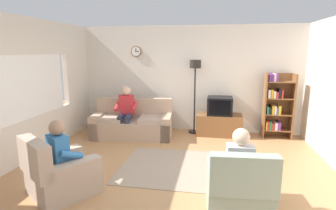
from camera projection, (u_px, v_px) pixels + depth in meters
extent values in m
plane|color=#B27F51|center=(173.00, 171.00, 4.73)|extent=(12.00, 12.00, 0.00)
cube|color=silver|center=(189.00, 79.00, 7.03)|extent=(6.20, 0.12, 2.70)
cylinder|color=brown|center=(136.00, 51.00, 7.05)|extent=(0.28, 0.03, 0.28)
cylinder|color=white|center=(136.00, 51.00, 7.04)|extent=(0.24, 0.01, 0.24)
cube|color=black|center=(136.00, 50.00, 7.03)|extent=(0.02, 0.01, 0.09)
cube|color=black|center=(137.00, 51.00, 7.03)|extent=(0.11, 0.01, 0.01)
cube|color=silver|center=(25.00, 140.00, 5.15)|extent=(0.12, 5.80, 0.80)
cube|color=silver|center=(14.00, 35.00, 4.76)|extent=(0.12, 5.80, 0.70)
cube|color=silver|center=(77.00, 77.00, 6.98)|extent=(0.12, 1.10, 1.20)
cube|color=white|center=(32.00, 86.00, 5.23)|extent=(0.04, 2.00, 1.30)
cube|color=white|center=(31.00, 86.00, 5.24)|extent=(0.03, 1.90, 1.20)
cube|color=tan|center=(132.00, 128.00, 6.57)|extent=(1.97, 1.03, 0.42)
cube|color=tan|center=(135.00, 107.00, 6.83)|extent=(1.91, 0.39, 0.48)
cube|color=tan|center=(167.00, 126.00, 6.49)|extent=(0.30, 0.86, 0.56)
cube|color=tan|center=(99.00, 125.00, 6.62)|extent=(0.30, 0.86, 0.56)
cube|color=tan|center=(152.00, 119.00, 6.43)|extent=(0.67, 0.74, 0.10)
cube|color=tan|center=(111.00, 118.00, 6.51)|extent=(0.67, 0.74, 0.10)
cube|color=brown|center=(219.00, 125.00, 6.71)|extent=(1.10, 0.56, 0.53)
cube|color=black|center=(219.00, 121.00, 6.96)|extent=(1.10, 0.04, 0.03)
cube|color=black|center=(220.00, 106.00, 6.60)|extent=(0.60, 0.48, 0.44)
cube|color=black|center=(220.00, 108.00, 6.36)|extent=(0.50, 0.01, 0.36)
cube|color=brown|center=(264.00, 106.00, 6.47)|extent=(0.04, 0.36, 1.55)
cube|color=brown|center=(292.00, 107.00, 6.36)|extent=(0.04, 0.36, 1.55)
cube|color=brown|center=(277.00, 105.00, 6.58)|extent=(0.64, 0.02, 1.55)
cube|color=brown|center=(276.00, 129.00, 6.53)|extent=(0.60, 0.34, 0.02)
cube|color=gold|center=(266.00, 125.00, 6.54)|extent=(0.03, 0.28, 0.19)
cube|color=red|center=(267.00, 125.00, 6.53)|extent=(0.04, 0.28, 0.21)
cube|color=#267F4C|center=(270.00, 125.00, 6.52)|extent=(0.05, 0.28, 0.19)
cube|color=red|center=(272.00, 126.00, 6.51)|extent=(0.05, 0.28, 0.16)
cube|color=silver|center=(275.00, 126.00, 6.50)|extent=(0.06, 0.28, 0.17)
cube|color=#72338C|center=(278.00, 125.00, 6.49)|extent=(0.06, 0.28, 0.19)
cube|color=brown|center=(277.00, 114.00, 6.46)|extent=(0.60, 0.34, 0.02)
cube|color=#267F4C|center=(267.00, 110.00, 6.46)|extent=(0.04, 0.28, 0.18)
cube|color=black|center=(269.00, 110.00, 6.45)|extent=(0.06, 0.28, 0.16)
cube|color=gold|center=(272.00, 109.00, 6.44)|extent=(0.05, 0.28, 0.20)
cube|color=silver|center=(275.00, 109.00, 6.43)|extent=(0.03, 0.28, 0.20)
cube|color=#2D59A5|center=(276.00, 110.00, 6.43)|extent=(0.03, 0.28, 0.17)
cube|color=gold|center=(279.00, 109.00, 6.41)|extent=(0.06, 0.28, 0.21)
cube|color=brown|center=(279.00, 98.00, 6.38)|extent=(0.60, 0.34, 0.02)
cube|color=silver|center=(269.00, 93.00, 6.38)|extent=(0.05, 0.28, 0.19)
cube|color=gold|center=(271.00, 93.00, 6.37)|extent=(0.05, 0.28, 0.20)
cube|color=silver|center=(274.00, 94.00, 6.36)|extent=(0.05, 0.28, 0.16)
cube|color=red|center=(276.00, 95.00, 6.36)|extent=(0.04, 0.28, 0.15)
cube|color=black|center=(279.00, 93.00, 6.34)|extent=(0.05, 0.28, 0.21)
cube|color=red|center=(281.00, 94.00, 6.33)|extent=(0.03, 0.28, 0.20)
cube|color=brown|center=(280.00, 82.00, 6.30)|extent=(0.60, 0.34, 0.02)
cube|color=#72338C|center=(270.00, 78.00, 6.31)|extent=(0.05, 0.28, 0.17)
cube|color=#72338C|center=(272.00, 78.00, 6.30)|extent=(0.04, 0.28, 0.17)
cube|color=silver|center=(274.00, 77.00, 6.29)|extent=(0.04, 0.28, 0.18)
cube|color=#72338C|center=(276.00, 77.00, 6.28)|extent=(0.05, 0.28, 0.18)
cylinder|color=black|center=(194.00, 132.00, 6.97)|extent=(0.28, 0.28, 0.03)
cylinder|color=black|center=(195.00, 100.00, 6.80)|extent=(0.04, 0.04, 1.70)
cylinder|color=black|center=(195.00, 64.00, 6.62)|extent=(0.28, 0.28, 0.20)
cube|color=tan|center=(64.00, 180.00, 3.98)|extent=(1.14, 1.15, 0.40)
cube|color=tan|center=(35.00, 158.00, 3.63)|extent=(0.76, 0.61, 0.50)
cube|color=tan|center=(56.00, 168.00, 4.19)|extent=(0.62, 0.77, 0.56)
cube|color=tan|center=(74.00, 181.00, 3.77)|extent=(0.62, 0.77, 0.56)
cube|color=gray|center=(237.00, 194.00, 3.59)|extent=(0.86, 0.89, 0.40)
cube|color=gray|center=(244.00, 175.00, 3.14)|extent=(0.81, 0.24, 0.50)
cube|color=gray|center=(215.00, 186.00, 3.63)|extent=(0.26, 0.81, 0.56)
cube|color=gray|center=(261.00, 189.00, 3.56)|extent=(0.26, 0.81, 0.56)
cube|color=gray|center=(182.00, 167.00, 4.86)|extent=(2.20, 1.70, 0.01)
cube|color=red|center=(127.00, 105.00, 6.53)|extent=(0.36, 0.23, 0.48)
sphere|color=#D8AD8C|center=(126.00, 91.00, 6.45)|extent=(0.22, 0.22, 0.22)
cylinder|color=#2D334C|center=(129.00, 116.00, 6.38)|extent=(0.17, 0.39, 0.13)
cylinder|color=#2D334C|center=(121.00, 116.00, 6.40)|extent=(0.17, 0.39, 0.13)
cylinder|color=#2D334C|center=(127.00, 130.00, 6.25)|extent=(0.12, 0.12, 0.52)
cylinder|color=#2D334C|center=(120.00, 130.00, 6.27)|extent=(0.12, 0.12, 0.52)
cylinder|color=red|center=(134.00, 107.00, 6.42)|extent=(0.12, 0.34, 0.20)
cylinder|color=red|center=(117.00, 106.00, 6.45)|extent=(0.12, 0.34, 0.20)
cube|color=#3372B2|center=(58.00, 151.00, 3.85)|extent=(0.39, 0.36, 0.48)
sphere|color=#A37A5B|center=(57.00, 128.00, 3.79)|extent=(0.22, 0.22, 0.22)
cylinder|color=#2D334C|center=(69.00, 162.00, 4.09)|extent=(0.32, 0.39, 0.13)
cylinder|color=#2D334C|center=(75.00, 165.00, 3.97)|extent=(0.32, 0.39, 0.13)
cylinder|color=#2D334C|center=(82.00, 171.00, 4.27)|extent=(0.15, 0.15, 0.40)
cylinder|color=#2D334C|center=(87.00, 175.00, 4.15)|extent=(0.15, 0.15, 0.40)
cylinder|color=#3372B2|center=(59.00, 147.00, 4.07)|extent=(0.26, 0.32, 0.20)
cylinder|color=#3372B2|center=(71.00, 155.00, 3.78)|extent=(0.26, 0.32, 0.20)
cube|color=silver|center=(240.00, 163.00, 3.45)|extent=(0.35, 0.22, 0.48)
sphere|color=beige|center=(241.00, 137.00, 3.39)|extent=(0.22, 0.22, 0.22)
cylinder|color=#2D334C|center=(230.00, 174.00, 3.69)|extent=(0.16, 0.39, 0.13)
cylinder|color=#2D334C|center=(243.00, 174.00, 3.67)|extent=(0.16, 0.39, 0.13)
cylinder|color=#2D334C|center=(228.00, 182.00, 3.92)|extent=(0.12, 0.12, 0.40)
cylinder|color=#2D334C|center=(240.00, 182.00, 3.90)|extent=(0.12, 0.12, 0.40)
cylinder|color=silver|center=(222.00, 161.00, 3.57)|extent=(0.11, 0.34, 0.20)
cylinder|color=silver|center=(255.00, 162.00, 3.53)|extent=(0.11, 0.34, 0.20)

